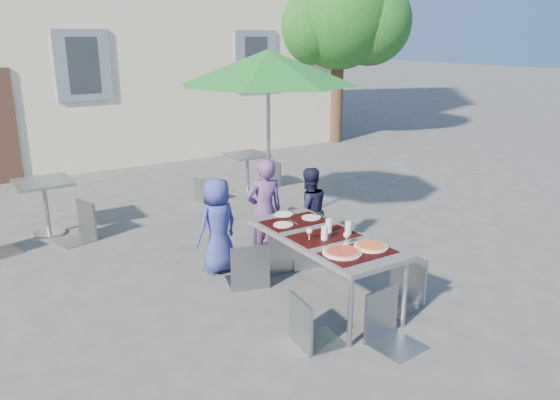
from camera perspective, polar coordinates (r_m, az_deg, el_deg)
ground at (r=5.66m, az=0.89°, el=-12.46°), size 90.00×90.00×0.00m
tree at (r=14.90m, az=6.19°, el=18.55°), size 3.60×3.00×4.70m
dining_table at (r=5.77m, az=4.58°, el=-4.29°), size 0.80×1.85×0.76m
pizza_near_left at (r=5.31m, az=6.50°, el=-5.41°), size 0.38×0.38×0.03m
pizza_near_right at (r=5.49m, az=9.47°, el=-4.75°), size 0.34×0.34×0.03m
glassware at (r=5.70m, az=5.53°, el=-3.14°), size 0.50×0.43×0.15m
place_settings at (r=6.24m, az=1.37°, el=-1.95°), size 0.67×0.53×0.01m
child_0 at (r=6.59m, az=-6.53°, el=-2.64°), size 0.64×0.49×1.17m
child_1 at (r=6.80m, az=-1.64°, el=-1.18°), size 0.53×0.38×1.33m
child_2 at (r=7.09m, az=2.98°, el=-1.18°), size 0.61×0.42×1.16m
chair_0 at (r=6.14m, az=-3.38°, el=-3.98°), size 0.55×0.56×1.01m
chair_1 at (r=6.56m, az=0.19°, el=-2.47°), size 0.50×0.51×1.02m
chair_2 at (r=6.68m, az=2.78°, el=-2.15°), size 0.50×0.50×1.01m
chair_3 at (r=5.02m, az=3.21°, el=-9.58°), size 0.46×0.45×0.92m
chair_4 at (r=5.89m, az=12.86°, el=-5.32°), size 0.52×0.51×1.00m
chair_5 at (r=5.14m, az=11.56°, el=-8.88°), size 0.47×0.47×0.97m
patio_umbrella at (r=7.69m, az=-1.26°, el=13.56°), size 2.50×2.50×2.59m
cafe_table_0 at (r=8.44m, az=-23.36°, el=0.32°), size 0.75×0.75×0.80m
bg_chair_r_0 at (r=8.06m, az=-20.42°, el=0.14°), size 0.56×0.56×1.02m
cafe_table_1 at (r=9.97m, az=-3.43°, el=3.48°), size 0.67×0.67×0.71m
bg_chair_l_1 at (r=9.44m, az=-7.79°, el=2.64°), size 0.49×0.49×0.84m
bg_chair_r_1 at (r=10.40m, az=-0.99°, el=4.33°), size 0.40×0.40×0.90m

